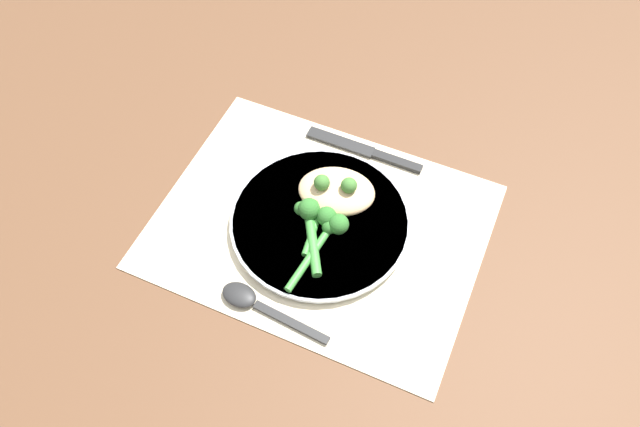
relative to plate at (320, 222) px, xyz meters
name	(u,v)px	position (x,y,z in m)	size (l,w,h in m)	color
ground_plane	(320,226)	(0.00, 0.00, -0.01)	(3.00, 3.00, 0.00)	brown
placemat	(320,226)	(0.00, 0.00, -0.01)	(0.45, 0.35, 0.00)	beige
plate	(320,222)	(0.00, 0.00, 0.00)	(0.25, 0.25, 0.01)	silver
chicken_fillet	(337,191)	(0.01, 0.04, 0.02)	(0.13, 0.11, 0.03)	tan
pesto_dollop_primary	(349,185)	(0.02, 0.05, 0.04)	(0.02, 0.02, 0.02)	#3D702D
pesto_dollop_secondary	(322,183)	(-0.01, 0.03, 0.04)	(0.02, 0.02, 0.02)	#3D702D
broccoli_stalk_rear	(323,204)	(0.00, 0.02, 0.02)	(0.04, 0.10, 0.03)	#3D8E38
broccoli_stalk_right	(310,217)	(-0.01, -0.01, 0.02)	(0.08, 0.11, 0.03)	#3D8E38
broccoli_stalk_front	(328,228)	(0.02, -0.02, 0.02)	(0.05, 0.13, 0.03)	#3D8E38
knife	(365,151)	(0.01, 0.15, -0.01)	(0.19, 0.02, 0.01)	black
spoon	(250,300)	(-0.03, -0.15, 0.00)	(0.16, 0.04, 0.01)	black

